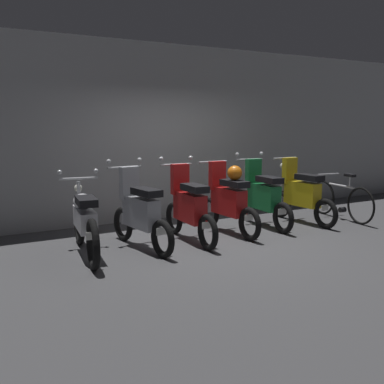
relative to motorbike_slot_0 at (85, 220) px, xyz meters
name	(u,v)px	position (x,y,z in m)	size (l,w,h in m)	color
ground_plane	(222,242)	(2.04, -0.36, -0.49)	(80.00, 80.00, 0.00)	#424244
back_wall	(158,132)	(2.04, 1.90, 1.14)	(16.00, 0.30, 3.27)	#9EA0A3
motorbike_slot_0	(85,220)	(0.00, 0.00, 0.00)	(0.58, 1.94, 1.15)	black
motorbike_slot_1	(140,213)	(0.81, -0.03, 0.04)	(0.59, 1.68, 1.29)	black
motorbike_slot_2	(189,207)	(1.63, -0.02, 0.04)	(0.59, 1.68, 1.29)	black
motorbike_slot_3	(228,200)	(2.44, 0.10, 0.07)	(0.56, 1.68, 1.18)	black
motorbike_slot_4	(262,197)	(3.26, 0.23, 0.04)	(0.59, 1.68, 1.29)	black
motorbike_slot_5	(301,194)	(4.08, 0.14, 0.03)	(0.56, 1.68, 1.18)	black
bicycle	(341,200)	(4.95, -0.03, -0.13)	(0.50, 1.72, 0.89)	black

